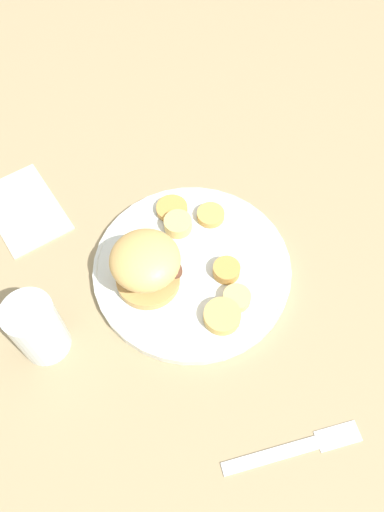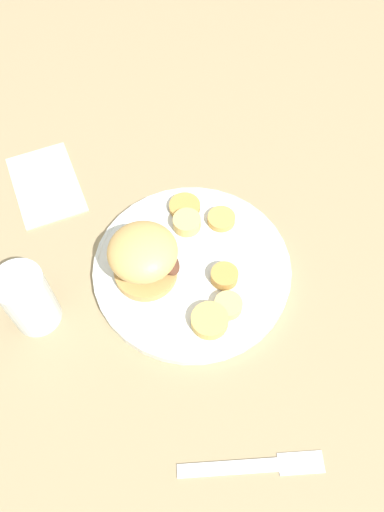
{
  "view_description": "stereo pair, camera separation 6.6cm",
  "coord_description": "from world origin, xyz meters",
  "views": [
    {
      "loc": [
        0.32,
        -0.1,
        0.61
      ],
      "look_at": [
        0.0,
        0.0,
        0.04
      ],
      "focal_mm": 35.0,
      "sensor_mm": 36.0,
      "label": 1
    },
    {
      "loc": [
        0.33,
        -0.04,
        0.61
      ],
      "look_at": [
        0.0,
        0.0,
        0.04
      ],
      "focal_mm": 35.0,
      "sensor_mm": 36.0,
      "label": 2
    }
  ],
  "objects": [
    {
      "name": "sandwich",
      "position": [
        0.01,
        -0.06,
        0.06
      ],
      "size": [
        0.09,
        0.09,
        0.08
      ],
      "color": "tan",
      "rests_on": "dinner_plate"
    },
    {
      "name": "potato_round_5",
      "position": [
        -0.07,
        -0.0,
        0.02
      ],
      "size": [
        0.04,
        0.04,
        0.02
      ],
      "primitive_type": "cylinder",
      "color": "#DBB766",
      "rests_on": "dinner_plate"
    },
    {
      "name": "potato_round_3",
      "position": [
        -0.07,
        0.05,
        0.02
      ],
      "size": [
        0.04,
        0.04,
        0.01
      ],
      "primitive_type": "cylinder",
      "color": "tan",
      "rests_on": "dinner_plate"
    },
    {
      "name": "ground_plane",
      "position": [
        0.0,
        0.0,
        0.0
      ],
      "size": [
        4.0,
        4.0,
        0.0
      ],
      "primitive_type": "plane",
      "color": "#937F5B"
    },
    {
      "name": "potato_round_4",
      "position": [
        -0.1,
        -0.0,
        0.02
      ],
      "size": [
        0.05,
        0.05,
        0.01
      ],
      "primitive_type": "cylinder",
      "color": "#BC8942",
      "rests_on": "dinner_plate"
    },
    {
      "name": "potato_round_2",
      "position": [
        0.02,
        0.04,
        0.02
      ],
      "size": [
        0.04,
        0.04,
        0.02
      ],
      "primitive_type": "cylinder",
      "color": "#BC8942",
      "rests_on": "dinner_plate"
    },
    {
      "name": "potato_round_0",
      "position": [
        0.09,
        0.01,
        0.02
      ],
      "size": [
        0.05,
        0.05,
        0.01
      ],
      "primitive_type": "cylinder",
      "color": "tan",
      "rests_on": "dinner_plate"
    },
    {
      "name": "fork",
      "position": [
        0.26,
        0.04,
        0.0
      ],
      "size": [
        0.03,
        0.17,
        0.0
      ],
      "color": "silver",
      "rests_on": "ground_plane"
    },
    {
      "name": "drinking_glass",
      "position": [
        0.04,
        -0.21,
        0.05
      ],
      "size": [
        0.06,
        0.06,
        0.1
      ],
      "color": "silver",
      "rests_on": "ground_plane"
    },
    {
      "name": "napkin",
      "position": [
        -0.18,
        -0.21,
        0.0
      ],
      "size": [
        0.17,
        0.13,
        0.01
      ],
      "primitive_type": "cube",
      "rotation": [
        0.0,
        0.0,
        3.42
      ],
      "color": "beige",
      "rests_on": "ground_plane"
    },
    {
      "name": "dinner_plate",
      "position": [
        0.0,
        0.0,
        0.01
      ],
      "size": [
        0.27,
        0.27,
        0.02
      ],
      "color": "silver",
      "rests_on": "ground_plane"
    },
    {
      "name": "potato_round_1",
      "position": [
        0.07,
        0.04,
        0.02
      ],
      "size": [
        0.04,
        0.04,
        0.01
      ],
      "primitive_type": "cylinder",
      "color": "#DBB766",
      "rests_on": "dinner_plate"
    }
  ]
}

